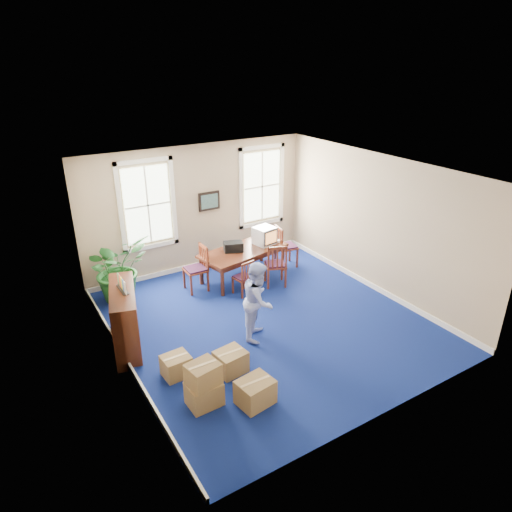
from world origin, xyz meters
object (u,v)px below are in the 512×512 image
credenza (125,316)px  potted_plant (118,268)px  man (258,300)px  crt_tv (265,235)px  conference_table (243,263)px  cardboard_boxes (212,376)px  chair_near_left (243,277)px

credenza → potted_plant: 1.92m
man → potted_plant: size_ratio=1.05×
credenza → potted_plant: bearing=92.5°
crt_tv → credenza: bearing=-171.6°
man → credenza: 2.56m
conference_table → credenza: size_ratio=1.39×
conference_table → cardboard_boxes: 4.41m
chair_near_left → cardboard_boxes: 3.54m
credenza → man: bearing=-10.0°
man → potted_plant: bearing=73.9°
conference_table → man: 2.68m
chair_near_left → credenza: (-2.92, -0.58, 0.19)m
conference_table → potted_plant: potted_plant is taller
cardboard_boxes → crt_tv: bearing=47.4°
conference_table → man: (-1.07, -2.42, 0.42)m
conference_table → credenza: (-3.38, -1.34, 0.25)m
credenza → cardboard_boxes: (0.74, -2.20, -0.22)m
chair_near_left → conference_table: bearing=-131.1°
credenza → conference_table: bearing=36.8°
crt_tv → chair_near_left: (-1.11, -0.80, -0.54)m
conference_table → cardboard_boxes: bearing=-138.1°
man → cardboard_boxes: man is taller
crt_tv → credenza: size_ratio=0.33×
chair_near_left → potted_plant: (-2.50, 1.29, 0.32)m
potted_plant → cardboard_boxes: (0.32, -4.07, -0.35)m
conference_table → crt_tv: (0.65, 0.05, 0.60)m
conference_table → potted_plant: bearing=158.5°
conference_table → crt_tv: crt_tv is taller
chair_near_left → man: bearing=59.6°
man → credenza: size_ratio=1.00×
crt_tv → potted_plant: potted_plant is taller
potted_plant → conference_table: bearing=-10.2°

